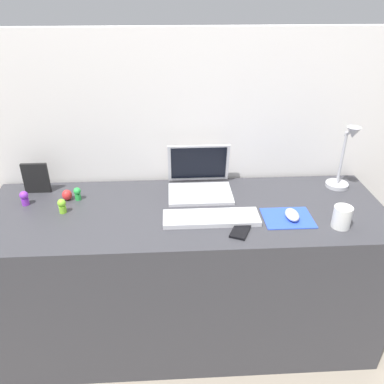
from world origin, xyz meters
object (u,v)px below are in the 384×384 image
(keyboard, at_px, (211,218))
(toy_figurine_red, at_px, (67,195))
(coffee_mug, at_px, (342,217))
(desk_lamp, at_px, (344,160))
(picture_frame, at_px, (36,178))
(laptop, at_px, (199,180))
(mouse, at_px, (292,215))
(cell_phone, at_px, (241,230))
(toy_figurine_lime, at_px, (62,205))
(toy_figurine_green, at_px, (77,193))
(toy_figurine_purple, at_px, (24,198))

(keyboard, relative_size, toy_figurine_red, 8.19)
(coffee_mug, distance_m, toy_figurine_red, 1.22)
(desk_lamp, relative_size, picture_frame, 2.18)
(laptop, height_order, keyboard, laptop)
(mouse, bearing_deg, laptop, 142.49)
(cell_phone, distance_m, picture_frame, 1.00)
(coffee_mug, xyz_separation_m, toy_figurine_lime, (-1.18, 0.18, -0.01))
(picture_frame, height_order, toy_figurine_red, picture_frame)
(desk_lamp, bearing_deg, picture_frame, 178.14)
(laptop, distance_m, picture_frame, 0.78)
(mouse, bearing_deg, picture_frame, 165.03)
(keyboard, distance_m, desk_lamp, 0.71)
(picture_frame, bearing_deg, toy_figurine_green, -22.44)
(desk_lamp, height_order, toy_figurine_green, desk_lamp)
(keyboard, xyz_separation_m, toy_figurine_purple, (-0.83, 0.18, 0.03))
(desk_lamp, height_order, toy_figurine_red, desk_lamp)
(mouse, distance_m, cell_phone, 0.25)
(mouse, bearing_deg, keyboard, 177.98)
(coffee_mug, xyz_separation_m, toy_figurine_purple, (-1.36, 0.26, -0.01))
(toy_figurine_lime, relative_size, toy_figurine_green, 1.07)
(keyboard, xyz_separation_m, picture_frame, (-0.81, 0.30, 0.06))
(laptop, bearing_deg, cell_phone, -68.70)
(laptop, xyz_separation_m, desk_lamp, (0.68, -0.03, 0.10))
(cell_phone, bearing_deg, keyboard, 166.10)
(toy_figurine_lime, xyz_separation_m, toy_figurine_purple, (-0.19, 0.08, 0.00))
(laptop, relative_size, mouse, 3.12)
(toy_figurine_lime, distance_m, toy_figurine_red, 0.12)
(laptop, distance_m, keyboard, 0.28)
(picture_frame, height_order, coffee_mug, picture_frame)
(laptop, relative_size, toy_figurine_green, 4.87)
(mouse, xyz_separation_m, toy_figurine_green, (-0.95, 0.22, 0.01))
(picture_frame, bearing_deg, laptop, -1.46)
(desk_lamp, xyz_separation_m, toy_figurine_red, (-1.30, -0.04, -0.13))
(toy_figurine_green, distance_m, toy_figurine_purple, 0.23)
(desk_lamp, distance_m, toy_figurine_purple, 1.49)
(picture_frame, xyz_separation_m, toy_figurine_lime, (0.16, -0.20, -0.04))
(toy_figurine_lime, distance_m, toy_figurine_green, 0.12)
(toy_figurine_lime, xyz_separation_m, toy_figurine_red, (-0.01, 0.11, -0.01))
(coffee_mug, xyz_separation_m, toy_figurine_green, (-1.13, 0.29, -0.01))
(toy_figurine_lime, bearing_deg, mouse, -6.35)
(cell_phone, height_order, toy_figurine_lime, toy_figurine_lime)
(keyboard, distance_m, cell_phone, 0.14)
(cell_phone, distance_m, toy_figurine_red, 0.82)
(mouse, distance_m, picture_frame, 1.19)
(laptop, distance_m, toy_figurine_red, 0.62)
(cell_phone, distance_m, toy_figurine_purple, 0.98)
(keyboard, bearing_deg, cell_phone, -38.77)
(laptop, xyz_separation_m, toy_figurine_purple, (-0.80, -0.10, -0.02))
(toy_figurine_green, bearing_deg, laptop, 6.49)
(picture_frame, relative_size, toy_figurine_lime, 2.27)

